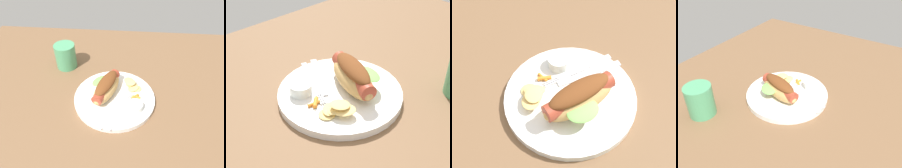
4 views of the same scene
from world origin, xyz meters
TOP-DOWN VIEW (x-y plane):
  - ground_plane at (0.00, 0.00)cm, footprint 120.00×90.00cm
  - plate at (2.64, -2.62)cm, footprint 25.73×25.73cm
  - hot_dog at (-0.13, -1.62)cm, footprint 10.79×15.97cm
  - sauce_ramekin at (9.12, -7.37)cm, footprint 4.53×4.53cm
  - fork at (4.91, -8.91)cm, footprint 7.34×14.89cm
  - knife at (2.75, -9.36)cm, footprint 8.08×12.94cm
  - chips_pile at (8.12, 2.20)cm, footprint 7.48×7.79cm
  - carrot_garnish at (9.28, -2.66)cm, footprint 3.08×2.56cm
  - drinking_cup at (-17.17, 13.92)cm, footprint 7.70×7.70cm

SIDE VIEW (x-z plane):
  - ground_plane at x=0.00cm, z-range -1.80..0.00cm
  - plate at x=2.64cm, z-range 0.00..1.60cm
  - knife at x=2.75cm, z-range 1.60..1.96cm
  - fork at x=4.91cm, z-range 1.60..2.00cm
  - carrot_garnish at x=9.28cm, z-range 1.56..2.43cm
  - chips_pile at x=8.12cm, z-range 1.49..3.92cm
  - sauce_ramekin at x=9.12cm, z-range 1.60..3.91cm
  - drinking_cup at x=-17.17cm, z-range 0.00..9.42cm
  - hot_dog at x=-0.13cm, z-range 1.67..7.75cm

